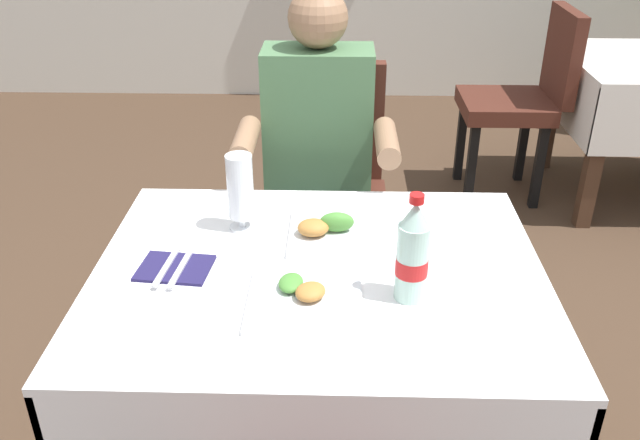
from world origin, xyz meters
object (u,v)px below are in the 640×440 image
plate_far_diner (332,230)px  napkin_cutlery_set (175,268)px  background_chair_left (525,93)px  seated_diner_far (318,159)px  plate_near_camera (304,297)px  cola_bottle_primary (413,254)px  main_dining_table (319,326)px  chair_far_diner_seat (326,188)px  beer_glass_left (240,191)px

plate_far_diner → napkin_cutlery_set: 0.41m
background_chair_left → seated_diner_far: bearing=-129.2°
seated_diner_far → plate_near_camera: (-0.00, -0.85, 0.03)m
plate_near_camera → napkin_cutlery_set: bearing=159.0°
napkin_cutlery_set → cola_bottle_primary: bearing=-10.1°
napkin_cutlery_set → background_chair_left: size_ratio=0.20×
main_dining_table → chair_far_diner_seat: bearing=90.0°
main_dining_table → seated_diner_far: bearing=92.0°
seated_diner_far → plate_near_camera: size_ratio=4.96×
plate_near_camera → beer_glass_left: 0.39m
seated_diner_far → plate_far_diner: 0.56m
chair_far_diner_seat → seated_diner_far: 0.19m
seated_diner_far → background_chair_left: (1.01, 1.24, -0.16)m
chair_far_diner_seat → cola_bottle_primary: size_ratio=3.77×
chair_far_diner_seat → seated_diner_far: size_ratio=0.77×
seated_diner_far → plate_near_camera: 0.85m
seated_diner_far → cola_bottle_primary: seated_diner_far is taller
seated_diner_far → beer_glass_left: bearing=-109.7°
cola_bottle_primary → background_chair_left: 2.22m
background_chair_left → cola_bottle_primary: bearing=-110.7°
seated_diner_far → background_chair_left: seated_diner_far is taller
chair_far_diner_seat → background_chair_left: bearing=48.9°
plate_near_camera → plate_far_diner: 0.30m
cola_bottle_primary → beer_glass_left: bearing=143.5°
chair_far_diner_seat → background_chair_left: (0.98, 1.13, 0.00)m
main_dining_table → chair_far_diner_seat: (0.00, 0.82, -0.01)m
chair_far_diner_seat → beer_glass_left: size_ratio=4.64×
chair_far_diner_seat → plate_near_camera: size_ratio=3.82×
beer_glass_left → napkin_cutlery_set: 0.27m
cola_bottle_primary → chair_far_diner_seat: bearing=102.5°
chair_far_diner_seat → napkin_cutlery_set: (-0.35, -0.83, 0.18)m
chair_far_diner_seat → cola_bottle_primary: bearing=-77.5°
napkin_cutlery_set → main_dining_table: bearing=1.9°
beer_glass_left → background_chair_left: 2.14m
main_dining_table → plate_near_camera: 0.23m
napkin_cutlery_set → seated_diner_far: bearing=66.1°
main_dining_table → background_chair_left: size_ratio=1.12×
plate_near_camera → beer_glass_left: size_ratio=1.21×
chair_far_diner_seat → plate_far_diner: 0.69m
napkin_cutlery_set → plate_far_diner: bearing=24.6°
chair_far_diner_seat → seated_diner_far: bearing=-103.0°
main_dining_table → cola_bottle_primary: 0.37m
plate_near_camera → plate_far_diner: plate_far_diner is taller
plate_near_camera → seated_diner_far: bearing=89.7°
beer_glass_left → napkin_cutlery_set: bearing=-123.1°
chair_far_diner_seat → seated_diner_far: (-0.03, -0.11, 0.16)m
chair_far_diner_seat → plate_near_camera: bearing=-91.7°
beer_glass_left → chair_far_diner_seat: bearing=71.4°
main_dining_table → seated_diner_far: 0.73m
plate_far_diner → beer_glass_left: (-0.24, 0.04, 0.09)m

